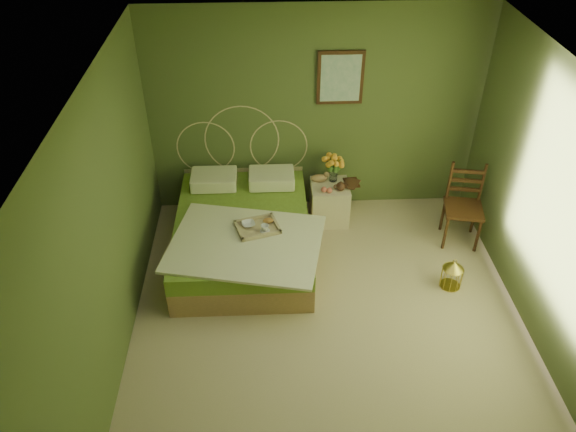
{
  "coord_description": "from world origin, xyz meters",
  "views": [
    {
      "loc": [
        -0.6,
        -3.86,
        4.32
      ],
      "look_at": [
        -0.38,
        1.0,
        0.7
      ],
      "focal_mm": 35.0,
      "sensor_mm": 36.0,
      "label": 1
    }
  ],
  "objects_px": {
    "nightstand": "(330,196)",
    "chair": "(463,199)",
    "bed": "(243,229)",
    "birdcage": "(452,274)"
  },
  "relations": [
    {
      "from": "bed",
      "to": "nightstand",
      "type": "distance_m",
      "value": 1.22
    },
    {
      "from": "bed",
      "to": "nightstand",
      "type": "relative_size",
      "value": 2.41
    },
    {
      "from": "chair",
      "to": "birdcage",
      "type": "bearing_deg",
      "value": -98.99
    },
    {
      "from": "bed",
      "to": "birdcage",
      "type": "xyz_separation_m",
      "value": [
        2.28,
        -0.72,
        -0.14
      ]
    },
    {
      "from": "nightstand",
      "to": "birdcage",
      "type": "distance_m",
      "value": 1.78
    },
    {
      "from": "chair",
      "to": "birdcage",
      "type": "distance_m",
      "value": 1.0
    },
    {
      "from": "bed",
      "to": "chair",
      "type": "distance_m",
      "value": 2.61
    },
    {
      "from": "bed",
      "to": "birdcage",
      "type": "distance_m",
      "value": 2.4
    },
    {
      "from": "birdcage",
      "to": "nightstand",
      "type": "bearing_deg",
      "value": 132.75
    },
    {
      "from": "nightstand",
      "to": "chair",
      "type": "relative_size",
      "value": 0.96
    }
  ]
}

